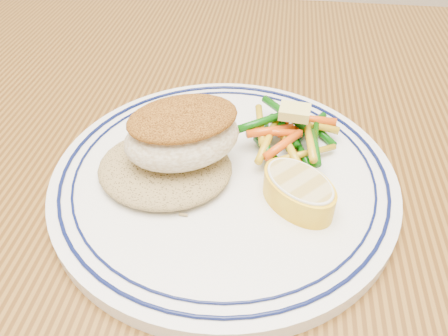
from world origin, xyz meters
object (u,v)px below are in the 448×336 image
at_px(fish_fillet, 183,133).
at_px(rice_pilaf, 165,165).
at_px(dining_table, 201,243).
at_px(vegetable_pile, 291,133).
at_px(plate, 224,177).
at_px(lemon_wedge, 298,190).

bearing_deg(fish_fillet, rice_pilaf, -151.50).
xyz_separation_m(dining_table, vegetable_pile, (0.08, 0.04, 0.13)).
bearing_deg(plate, rice_pilaf, -169.41).
bearing_deg(lemon_wedge, plate, 155.55).
relative_size(dining_table, vegetable_pile, 15.12).
height_order(plate, fish_fillet, fish_fillet).
height_order(rice_pilaf, fish_fillet, fish_fillet).
height_order(fish_fillet, vegetable_pile, fish_fillet).
xyz_separation_m(rice_pilaf, fish_fillet, (0.02, 0.01, 0.03)).
distance_m(fish_fillet, vegetable_pile, 0.11).
height_order(fish_fillet, lemon_wedge, fish_fillet).
height_order(plate, vegetable_pile, vegetable_pile).
bearing_deg(plate, dining_table, 164.52).
height_order(vegetable_pile, lemon_wedge, vegetable_pile).
bearing_deg(rice_pilaf, vegetable_pile, 27.22).
bearing_deg(fish_fillet, dining_table, 41.83).
distance_m(plate, vegetable_pile, 0.08).
xyz_separation_m(fish_fillet, vegetable_pile, (0.09, 0.05, -0.03)).
height_order(dining_table, plate, plate).
bearing_deg(plate, lemon_wedge, -24.45).
xyz_separation_m(fish_fillet, lemon_wedge, (0.10, -0.03, -0.03)).
bearing_deg(dining_table, vegetable_pile, 25.07).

